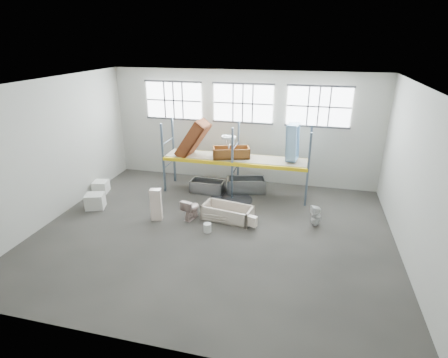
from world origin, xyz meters
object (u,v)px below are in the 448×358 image
(rust_tub_flat, at_px, (231,152))
(bucket, at_px, (207,228))
(steel_tub_right, at_px, (246,185))
(steel_tub_left, at_px, (207,186))
(bathtub_beige, at_px, (227,212))
(cistern_tall, at_px, (156,205))
(toilet_white, at_px, (316,216))
(carton_near, at_px, (95,201))
(toilet_beige, at_px, (191,208))
(blue_tub_upright, at_px, (293,142))

(rust_tub_flat, bearing_deg, bucket, -90.77)
(steel_tub_right, bearing_deg, steel_tub_left, -163.15)
(steel_tub_right, bearing_deg, bathtub_beige, -94.30)
(cistern_tall, xyz_separation_m, toilet_white, (5.69, 0.93, -0.22))
(bucket, relative_size, carton_near, 0.46)
(carton_near, bearing_deg, rust_tub_flat, 29.50)
(carton_near, bearing_deg, bathtub_beige, 3.81)
(bucket, bearing_deg, toilet_beige, 136.97)
(carton_near, bearing_deg, steel_tub_left, 33.29)
(toilet_beige, distance_m, rust_tub_flat, 3.14)
(cistern_tall, bearing_deg, steel_tub_left, 55.58)
(steel_tub_right, xyz_separation_m, carton_near, (-5.46, -3.02, -0.01))
(bathtub_beige, height_order, bucket, bathtub_beige)
(bathtub_beige, height_order, rust_tub_flat, rust_tub_flat)
(steel_tub_left, height_order, bucket, steel_tub_left)
(steel_tub_right, distance_m, carton_near, 6.24)
(bathtub_beige, height_order, toilet_beige, toilet_beige)
(bathtub_beige, height_order, steel_tub_left, bathtub_beige)
(steel_tub_left, bearing_deg, toilet_beige, -88.18)
(steel_tub_left, height_order, rust_tub_flat, rust_tub_flat)
(cistern_tall, distance_m, steel_tub_left, 3.05)
(cistern_tall, relative_size, bucket, 3.83)
(bathtub_beige, bearing_deg, blue_tub_upright, 60.08)
(bucket, height_order, carton_near, carton_near)
(toilet_beige, height_order, steel_tub_left, toilet_beige)
(steel_tub_left, bearing_deg, bucket, -73.73)
(steel_tub_right, relative_size, carton_near, 2.41)
(carton_near, bearing_deg, blue_tub_upright, 21.27)
(carton_near, bearing_deg, toilet_white, 4.33)
(bucket, bearing_deg, blue_tub_upright, 54.68)
(bathtub_beige, height_order, cistern_tall, cistern_tall)
(steel_tub_left, bearing_deg, cistern_tall, -111.60)
(steel_tub_left, relative_size, bucket, 4.59)
(toilet_beige, bearing_deg, toilet_white, -157.90)
(toilet_beige, distance_m, toilet_white, 4.53)
(cistern_tall, distance_m, rust_tub_flat, 3.89)
(bathtub_beige, distance_m, carton_near, 5.27)
(toilet_beige, relative_size, toilet_white, 1.05)
(blue_tub_upright, bearing_deg, steel_tub_left, -174.73)
(toilet_white, bearing_deg, rust_tub_flat, -141.19)
(steel_tub_right, distance_m, blue_tub_upright, 2.81)
(bathtub_beige, relative_size, carton_near, 2.66)
(steel_tub_left, xyz_separation_m, blue_tub_upright, (3.47, 0.32, 2.13))
(toilet_white, distance_m, blue_tub_upright, 3.19)
(cistern_tall, distance_m, blue_tub_upright, 5.84)
(rust_tub_flat, distance_m, bucket, 3.83)
(cistern_tall, bearing_deg, bucket, -24.42)
(rust_tub_flat, bearing_deg, bathtub_beige, -80.15)
(steel_tub_left, bearing_deg, steel_tub_right, 16.85)
(toilet_beige, distance_m, steel_tub_right, 3.30)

